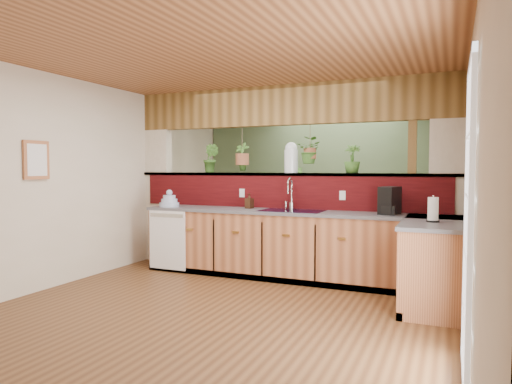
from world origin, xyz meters
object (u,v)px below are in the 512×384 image
at_px(dish_stack, 169,201).
at_px(shelving_console, 280,220).
at_px(coffee_maker, 390,202).
at_px(faucet, 290,192).
at_px(glass_jar, 291,158).
at_px(paper_towel, 433,210).
at_px(soap_dispenser, 249,201).

xyz_separation_m(dish_stack, shelving_console, (0.80, 2.40, -0.48)).
bearing_deg(coffee_maker, shelving_console, 152.70).
xyz_separation_m(coffee_maker, shelving_console, (-2.24, 2.25, -0.55)).
distance_m(faucet, glass_jar, 0.52).
bearing_deg(paper_towel, soap_dispenser, 164.03).
height_order(soap_dispenser, glass_jar, glass_jar).
bearing_deg(shelving_console, paper_towel, -54.54).
bearing_deg(dish_stack, faucet, 9.35).
bearing_deg(faucet, dish_stack, -170.65).
xyz_separation_m(paper_towel, shelving_console, (-2.75, 2.88, -0.52)).
height_order(faucet, coffee_maker, faucet).
relative_size(glass_jar, shelving_console, 0.29).
bearing_deg(coffee_maker, faucet, -168.05).
bearing_deg(soap_dispenser, faucet, 7.87).
xyz_separation_m(coffee_maker, paper_towel, (0.51, -0.63, -0.03)).
distance_m(faucet, coffee_maker, 1.31).
xyz_separation_m(soap_dispenser, shelving_console, (-0.37, 2.19, -0.50)).
relative_size(soap_dispenser, paper_towel, 0.76).
bearing_deg(faucet, glass_jar, 106.73).
xyz_separation_m(soap_dispenser, coffee_maker, (1.87, -0.06, 0.05)).
relative_size(soap_dispenser, glass_jar, 0.49).
height_order(coffee_maker, shelving_console, coffee_maker).
bearing_deg(coffee_maker, glass_jar, -176.52).
xyz_separation_m(faucet, paper_towel, (1.82, -0.76, -0.11)).
height_order(faucet, paper_towel, faucet).
relative_size(soap_dispenser, shelving_console, 0.14).
bearing_deg(dish_stack, coffee_maker, 2.87).
relative_size(paper_towel, glass_jar, 0.65).
bearing_deg(soap_dispenser, paper_towel, -15.97).
bearing_deg(soap_dispenser, glass_jar, 30.37).
height_order(coffee_maker, glass_jar, glass_jar).
bearing_deg(shelving_console, coffee_maker, -53.39).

